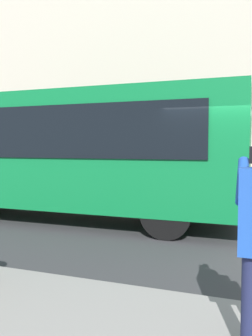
# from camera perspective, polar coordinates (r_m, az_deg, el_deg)

# --- Properties ---
(ground_plane) EXTENTS (60.00, 60.00, 0.00)m
(ground_plane) POSITION_cam_1_polar(r_m,az_deg,el_deg) (7.57, 17.00, -10.32)
(ground_plane) COLOR #38383A
(building_facade_far) EXTENTS (28.00, 1.55, 12.00)m
(building_facade_far) POSITION_cam_1_polar(r_m,az_deg,el_deg) (14.76, 19.02, 19.84)
(building_facade_far) COLOR beige
(building_facade_far) RESTS_ON ground_plane
(red_bus) EXTENTS (9.05, 2.54, 3.08)m
(red_bus) POSITION_cam_1_polar(r_m,az_deg,el_deg) (8.94, -10.91, 2.76)
(red_bus) COLOR #0F7238
(red_bus) RESTS_ON ground_plane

